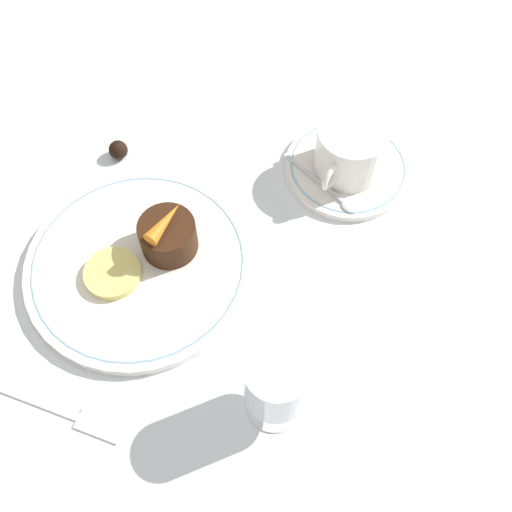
{
  "coord_description": "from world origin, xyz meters",
  "views": [
    {
      "loc": [
        0.19,
        0.26,
        0.62
      ],
      "look_at": [
        -0.09,
        0.09,
        0.04
      ],
      "focal_mm": 42.0,
      "sensor_mm": 36.0,
      "label": 1
    }
  ],
  "objects": [
    {
      "name": "chocolate_truffle",
      "position": [
        -0.14,
        -0.16,
        0.01
      ],
      "size": [
        0.02,
        0.02,
        0.02
      ],
      "color": "black",
      "rests_on": "ground_plane"
    },
    {
      "name": "spoon",
      "position": [
        -0.23,
        0.1,
        0.01
      ],
      "size": [
        0.04,
        0.12,
        0.0
      ],
      "color": "silver",
      "rests_on": "saucer"
    },
    {
      "name": "saucer",
      "position": [
        -0.28,
        0.11,
        0.01
      ],
      "size": [
        0.16,
        0.16,
        0.01
      ],
      "color": "white",
      "rests_on": "ground_plane"
    },
    {
      "name": "fork",
      "position": [
        0.16,
        -0.0,
        0.0
      ],
      "size": [
        0.05,
        0.19,
        0.01
      ],
      "color": "silver",
      "rests_on": "ground_plane"
    },
    {
      "name": "carrot_garnish",
      "position": [
        -0.06,
        -0.02,
        0.07
      ],
      "size": [
        0.06,
        0.02,
        0.02
      ],
      "color": "orange",
      "rests_on": "dessert_cake"
    },
    {
      "name": "ground_plane",
      "position": [
        0.0,
        0.0,
        0.0
      ],
      "size": [
        3.0,
        3.0,
        0.0
      ],
      "primitive_type": "plane",
      "color": "white"
    },
    {
      "name": "dessert_cake",
      "position": [
        -0.06,
        -0.02,
        0.04
      ],
      "size": [
        0.07,
        0.07,
        0.04
      ],
      "color": "#381E0F",
      "rests_on": "dinner_plate"
    },
    {
      "name": "dinner_plate",
      "position": [
        -0.02,
        -0.03,
        0.01
      ],
      "size": [
        0.27,
        0.27,
        0.01
      ],
      "color": "white",
      "rests_on": "ground_plane"
    },
    {
      "name": "coffee_cup",
      "position": [
        -0.28,
        0.1,
        0.05
      ],
      "size": [
        0.11,
        0.09,
        0.07
      ],
      "color": "white",
      "rests_on": "saucer"
    },
    {
      "name": "wine_glass",
      "position": [
        0.04,
        0.19,
        0.07
      ],
      "size": [
        0.06,
        0.06,
        0.11
      ],
      "color": "silver",
      "rests_on": "ground_plane"
    },
    {
      "name": "pineapple_slice",
      "position": [
        0.01,
        -0.05,
        0.02
      ],
      "size": [
        0.07,
        0.07,
        0.01
      ],
      "color": "#EFE075",
      "rests_on": "dinner_plate"
    }
  ]
}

